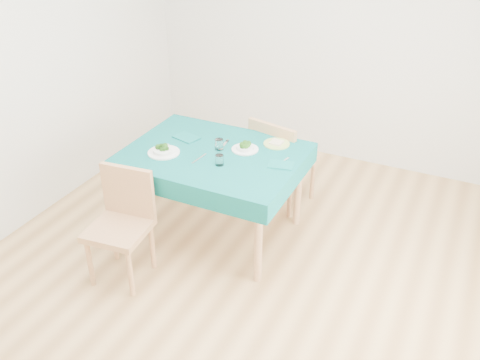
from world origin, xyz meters
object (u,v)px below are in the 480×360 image
at_px(bowl_near, 164,149).
at_px(bowl_far, 245,146).
at_px(table, 215,194).
at_px(side_plate, 277,144).
at_px(chair_far, 285,144).
at_px(chair_near, 117,220).

bearing_deg(bowl_near, bowl_far, 30.54).
relative_size(table, bowl_far, 6.41).
relative_size(bowl_far, side_plate, 1.01).
bearing_deg(table, bowl_far, 36.34).
height_order(table, bowl_near, bowl_near).
bearing_deg(chair_far, side_plate, 111.68).
distance_m(chair_far, bowl_far, 0.62).
xyz_separation_m(chair_near, bowl_far, (0.56, 0.96, 0.27)).
xyz_separation_m(chair_near, bowl_near, (0.01, 0.63, 0.28)).
xyz_separation_m(table, bowl_far, (0.20, 0.15, 0.41)).
bearing_deg(bowl_near, chair_near, -90.97).
height_order(table, chair_near, chair_near).
bearing_deg(bowl_near, table, 26.75).
bearing_deg(chair_near, bowl_far, 53.57).
distance_m(chair_near, chair_far, 1.67).
xyz_separation_m(bowl_far, side_plate, (0.19, 0.20, -0.03)).
bearing_deg(chair_far, bowl_far, 89.59).
bearing_deg(chair_far, chair_near, 77.90).
relative_size(bowl_near, side_plate, 1.18).
height_order(bowl_near, bowl_far, bowl_near).
xyz_separation_m(bowl_near, bowl_far, (0.55, 0.33, -0.01)).
height_order(chair_near, side_plate, chair_near).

